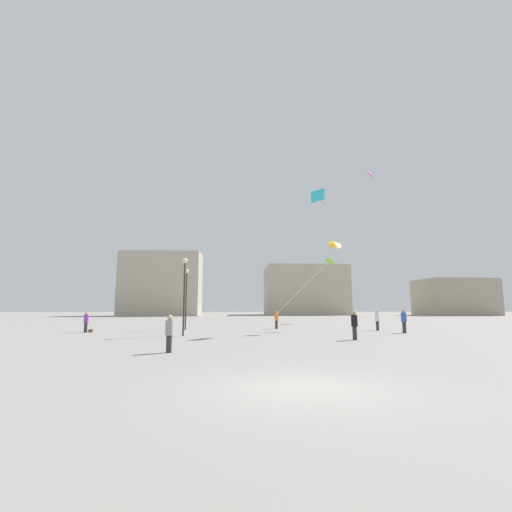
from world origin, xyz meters
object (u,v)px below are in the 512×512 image
person_in_black (354,324)px  building_centre_hall (304,291)px  kite_lime_diamond (329,261)px  handbag_beside_flyer (91,331)px  kite_amber_diamond (335,244)px  lamppost_east (186,289)px  kite_cyan_delta (317,197)px  lamppost_west (184,284)px  kite_magenta_diamond (370,176)px  person_in_grey (169,332)px  person_in_blue (404,320)px  building_right_hall (454,297)px  person_in_white (377,319)px  person_in_orange (276,319)px  person_in_purple (86,321)px  building_left_hall (161,284)px

person_in_black → building_centre_hall: building_centre_hall is taller
kite_lime_diamond → handbag_beside_flyer: (-23.23, -16.27, -7.70)m
kite_amber_diamond → lamppost_east: (-13.11, 0.24, -4.03)m
kite_cyan_delta → lamppost_west: kite_cyan_delta is taller
handbag_beside_flyer → lamppost_east: bearing=20.1°
kite_cyan_delta → lamppost_east: kite_cyan_delta is taller
kite_magenta_diamond → kite_lime_diamond: (-0.72, 13.07, -6.57)m
person_in_grey → lamppost_west: size_ratio=0.30×
kite_cyan_delta → person_in_grey: bearing=-128.1°
kite_magenta_diamond → building_centre_hall: size_ratio=0.67×
person_in_blue → building_right_hall: (41.93, 60.12, 3.46)m
person_in_white → kite_cyan_delta: bearing=-48.5°
kite_amber_diamond → building_right_hall: building_right_hall is taller
kite_amber_diamond → kite_lime_diamond: size_ratio=0.50×
kite_cyan_delta → kite_amber_diamond: size_ratio=1.49×
person_in_grey → kite_amber_diamond: size_ratio=0.24×
building_centre_hall → lamppost_west: size_ratio=3.89×
building_right_hall → building_centre_hall: bearing=166.1°
person_in_orange → kite_magenta_diamond: bearing=86.4°
kite_lime_diamond → building_right_hall: building_right_hall is taller
person_in_purple → building_right_hall: bearing=-34.2°
lamppost_west → person_in_blue: bearing=6.2°
person_in_purple → kite_cyan_delta: kite_cyan_delta is taller
person_in_blue → building_left_hall: building_left_hall is taller
person_in_white → lamppost_east: bearing=-75.4°
person_in_white → person_in_black: 9.89m
kite_amber_diamond → handbag_beside_flyer: (-20.01, -2.28, -7.38)m
person_in_grey → lamppost_east: size_ratio=0.31×
person_in_orange → kite_lime_diamond: 16.59m
kite_lime_diamond → building_right_hall: (42.54, 41.63, -3.37)m
lamppost_east → handbag_beside_flyer: size_ratio=16.27×
person_in_purple → person_in_blue: person_in_blue is taller
building_right_hall → lamppost_east: size_ratio=3.31×
building_centre_hall → lamppost_west: (-22.15, -70.77, -2.82)m
person_in_white → person_in_orange: 8.65m
lamppost_east → building_centre_hall: bearing=70.4°
kite_magenta_diamond → lamppost_east: 20.27m
handbag_beside_flyer → kite_amber_diamond: bearing=6.5°
person_in_orange → lamppost_west: size_ratio=0.30×
person_in_black → lamppost_west: (-10.58, 3.70, 2.59)m
kite_magenta_diamond → lamppost_west: size_ratio=2.59×
building_right_hall → lamppost_east: building_right_hall is taller
kite_magenta_diamond → lamppost_west: bearing=-156.3°
building_centre_hall → lamppost_east: 68.29m
lamppost_east → kite_magenta_diamond: bearing=2.3°
building_right_hall → person_in_white: bearing=-126.9°
person_in_orange → person_in_black: bearing=16.1°
person_in_orange → lamppost_west: 10.92m
person_in_purple → kite_amber_diamond: size_ratio=0.24×
person_in_black → kite_cyan_delta: size_ratio=0.17×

